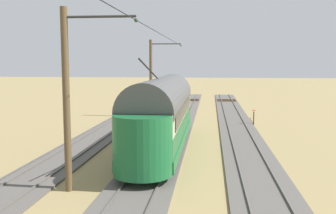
{
  "coord_description": "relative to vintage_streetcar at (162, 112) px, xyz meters",
  "views": [
    {
      "loc": [
        -2.82,
        20.57,
        5.16
      ],
      "look_at": [
        -0.14,
        -3.3,
        2.34
      ],
      "focal_mm": 40.65,
      "sensor_mm": 36.0,
      "label": 1
    }
  ],
  "objects": [
    {
      "name": "vintage_streetcar",
      "position": [
        0.0,
        0.0,
        0.0
      ],
      "size": [
        2.65,
        15.79,
        5.16
      ],
      "color": "#196033",
      "rests_on": "ground"
    },
    {
      "name": "catenary_pole_foreground",
      "position": [
        2.74,
        -13.51,
        1.57
      ],
      "size": [
        3.04,
        0.28,
        7.29
      ],
      "color": "brown",
      "rests_on": "ground"
    },
    {
      "name": "track_streetcar_siding",
      "position": [
        -4.95,
        1.25,
        -2.2
      ],
      "size": [
        2.8,
        80.0,
        0.18
      ],
      "color": "#56514C",
      "rests_on": "ground"
    },
    {
      "name": "switch_stand",
      "position": [
        -6.4,
        -9.74,
        -1.55
      ],
      "size": [
        0.5,
        0.3,
        1.24
      ],
      "color": "black",
      "rests_on": "ground"
    },
    {
      "name": "track_adjacent_siding",
      "position": [
        0.0,
        1.25,
        -2.2
      ],
      "size": [
        2.8,
        80.0,
        0.18
      ],
      "color": "#56514C",
      "rests_on": "ground"
    },
    {
      "name": "catenary_pole_mid_near",
      "position": [
        2.74,
        7.79,
        1.57
      ],
      "size": [
        3.04,
        0.28,
        7.29
      ],
      "color": "brown",
      "rests_on": "ground"
    },
    {
      "name": "track_third_siding",
      "position": [
        4.95,
        1.25,
        -2.2
      ],
      "size": [
        2.8,
        80.0,
        0.18
      ],
      "color": "#56514C",
      "rests_on": "ground"
    },
    {
      "name": "ground_plane",
      "position": [
        0.0,
        1.56,
        -2.25
      ],
      "size": [
        220.0,
        220.0,
        0.0
      ],
      "primitive_type": "plane",
      "color": "#937F51"
    }
  ]
}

